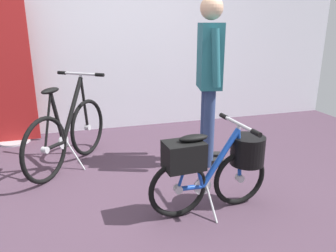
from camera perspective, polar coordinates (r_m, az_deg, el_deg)
name	(u,v)px	position (r m, az deg, el deg)	size (l,w,h in m)	color
ground_plane	(161,199)	(2.75, -1.19, -12.61)	(6.40, 6.40, 0.00)	#473342
back_wall	(117,17)	(4.43, -8.90, 18.21)	(6.40, 0.10, 2.90)	silver
floor_banner_stand	(5,78)	(4.21, -26.39, 7.47)	(0.60, 0.36, 1.73)	#B7B7BC
folding_bike_foreground	(216,164)	(2.48, 8.37, -6.49)	(0.97, 0.53, 0.69)	black
display_bike_left	(68,133)	(3.35, -16.96, -1.25)	(0.79, 1.08, 0.91)	black
visitor_near_wall	(210,74)	(3.18, 7.22, 8.99)	(0.33, 0.52, 1.61)	navy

